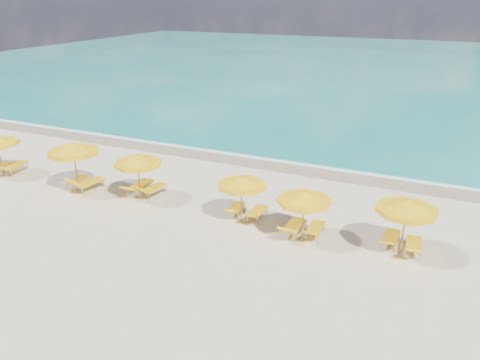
% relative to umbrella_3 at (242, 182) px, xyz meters
% --- Properties ---
extents(ground_plane, '(120.00, 120.00, 0.00)m').
position_rel_umbrella_3_xyz_m(ground_plane, '(-0.78, 0.08, -1.82)').
color(ground_plane, beige).
extents(ocean, '(120.00, 80.00, 0.30)m').
position_rel_umbrella_3_xyz_m(ocean, '(-0.78, 48.08, -1.82)').
color(ocean, '#167F71').
rests_on(ocean, ground).
extents(wet_sand_band, '(120.00, 2.60, 0.01)m').
position_rel_umbrella_3_xyz_m(wet_sand_band, '(-0.78, 7.48, -1.82)').
color(wet_sand_band, tan).
rests_on(wet_sand_band, ground).
extents(foam_line, '(120.00, 1.20, 0.03)m').
position_rel_umbrella_3_xyz_m(foam_line, '(-0.78, 8.28, -1.82)').
color(foam_line, white).
rests_on(foam_line, ground).
extents(whitecap_near, '(14.00, 0.36, 0.05)m').
position_rel_umbrella_3_xyz_m(whitecap_near, '(-6.78, 17.08, -1.82)').
color(whitecap_near, white).
rests_on(whitecap_near, ground).
extents(whitecap_far, '(18.00, 0.30, 0.05)m').
position_rel_umbrella_3_xyz_m(whitecap_far, '(7.22, 24.08, -1.82)').
color(whitecap_far, white).
rests_on(whitecap_far, ground).
extents(umbrella_1, '(3.12, 3.12, 2.53)m').
position_rel_umbrella_3_xyz_m(umbrella_1, '(-8.80, -0.22, 0.34)').
color(umbrella_1, '#9E7F4F').
rests_on(umbrella_1, ground).
extents(umbrella_2, '(2.36, 2.36, 2.25)m').
position_rel_umbrella_3_xyz_m(umbrella_2, '(-5.38, 0.20, 0.10)').
color(umbrella_2, '#9E7F4F').
rests_on(umbrella_2, ground).
extents(umbrella_3, '(2.38, 2.38, 2.13)m').
position_rel_umbrella_3_xyz_m(umbrella_3, '(0.00, 0.00, 0.00)').
color(umbrella_3, '#9E7F4F').
rests_on(umbrella_3, ground).
extents(umbrella_4, '(2.74, 2.74, 2.16)m').
position_rel_umbrella_3_xyz_m(umbrella_4, '(2.85, -0.49, 0.03)').
color(umbrella_4, '#9E7F4F').
rests_on(umbrella_4, ground).
extents(umbrella_5, '(2.80, 2.80, 2.29)m').
position_rel_umbrella_3_xyz_m(umbrella_5, '(6.57, 0.03, 0.14)').
color(umbrella_5, '#9E7F4F').
rests_on(umbrella_5, ground).
extents(lounger_0_left, '(0.80, 1.77, 0.74)m').
position_rel_umbrella_3_xyz_m(lounger_0_left, '(-14.43, -0.09, -1.61)').
color(lounger_0_left, '#A5A8AD').
rests_on(lounger_0_left, ground).
extents(lounger_0_right, '(1.02, 2.12, 0.86)m').
position_rel_umbrella_3_xyz_m(lounger_0_right, '(-13.61, 0.18, -1.57)').
color(lounger_0_right, '#A5A8AD').
rests_on(lounger_0_right, ground).
extents(lounger_1_left, '(0.88, 1.77, 0.66)m').
position_rel_umbrella_3_xyz_m(lounger_1_left, '(-9.18, 0.11, -1.62)').
color(lounger_1_left, '#A5A8AD').
rests_on(lounger_1_left, ground).
extents(lounger_1_right, '(0.99, 1.96, 0.93)m').
position_rel_umbrella_3_xyz_m(lounger_1_right, '(-8.33, -0.01, -1.58)').
color(lounger_1_right, '#A5A8AD').
rests_on(lounger_1_right, ground).
extents(lounger_2_left, '(0.81, 2.09, 0.82)m').
position_rel_umbrella_3_xyz_m(lounger_2_left, '(-5.74, 0.70, -1.57)').
color(lounger_2_left, '#A5A8AD').
rests_on(lounger_2_left, ground).
extents(lounger_2_right, '(0.88, 1.86, 0.82)m').
position_rel_umbrella_3_xyz_m(lounger_2_right, '(-5.01, 0.75, -1.59)').
color(lounger_2_right, '#A5A8AD').
rests_on(lounger_2_right, ground).
extents(lounger_3_left, '(0.79, 1.69, 0.71)m').
position_rel_umbrella_3_xyz_m(lounger_3_left, '(-0.46, 0.46, -1.62)').
color(lounger_3_left, '#A5A8AD').
rests_on(lounger_3_left, ground).
extents(lounger_3_right, '(0.58, 1.72, 0.64)m').
position_rel_umbrella_3_xyz_m(lounger_3_right, '(0.52, 0.50, -1.62)').
color(lounger_3_right, '#A5A8AD').
rests_on(lounger_3_right, ground).
extents(lounger_4_left, '(0.72, 1.91, 0.83)m').
position_rel_umbrella_3_xyz_m(lounger_4_left, '(2.42, -0.24, -1.59)').
color(lounger_4_left, '#A5A8AD').
rests_on(lounger_4_left, ground).
extents(lounger_4_right, '(0.61, 1.74, 0.68)m').
position_rel_umbrella_3_xyz_m(lounger_4_right, '(3.24, 0.03, -1.61)').
color(lounger_4_right, '#A5A8AD').
rests_on(lounger_4_right, ground).
extents(lounger_5_left, '(0.62, 1.76, 0.68)m').
position_rel_umbrella_3_xyz_m(lounger_5_left, '(6.12, 0.51, -1.61)').
color(lounger_5_left, '#A5A8AD').
rests_on(lounger_5_left, ground).
extents(lounger_5_right, '(0.68, 1.77, 0.71)m').
position_rel_umbrella_3_xyz_m(lounger_5_right, '(6.99, 0.25, -1.61)').
color(lounger_5_right, '#A5A8AD').
rests_on(lounger_5_right, ground).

